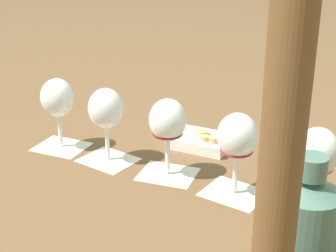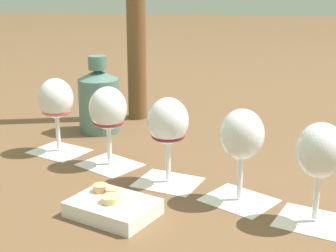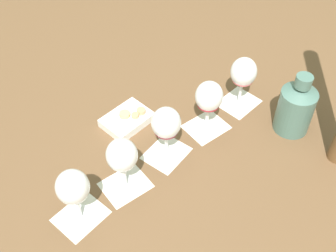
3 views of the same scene
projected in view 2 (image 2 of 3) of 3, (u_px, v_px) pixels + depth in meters
The scene contains 13 objects.
ground_plane at pixel (168, 183), 1.00m from camera, with size 8.00×8.00×0.00m, color brown.
tasting_card_0 at pixel (59, 151), 1.18m from camera, with size 0.15×0.14×0.00m.
tasting_card_1 at pixel (110, 164), 1.09m from camera, with size 0.15×0.15×0.00m.
tasting_card_2 at pixel (170, 182), 1.00m from camera, with size 0.14×0.13×0.00m.
tasting_card_3 at pixel (239, 200), 0.93m from camera, with size 0.15×0.15×0.00m.
tasting_card_4 at pixel (314, 222), 0.85m from camera, with size 0.15×0.14×0.00m.
wine_glass_0 at pixel (56, 102), 1.14m from camera, with size 0.08×0.08×0.17m.
wine_glass_1 at pixel (108, 112), 1.06m from camera, with size 0.08×0.08×0.17m.
wine_glass_2 at pixel (171, 126), 0.97m from camera, with size 0.08×0.08×0.17m.
wine_glass_3 at pixel (242, 139), 0.89m from camera, with size 0.08×0.08×0.17m.
wine_glass_4 at pixel (320, 156), 0.81m from camera, with size 0.08×0.08×0.17m.
ceramic_vase at pixel (99, 99), 1.30m from camera, with size 0.10×0.10×0.19m.
snack_dish at pixel (113, 207), 0.87m from camera, with size 0.17×0.15×0.04m.
Camera 2 is at (0.14, -0.92, 0.40)m, focal length 55.00 mm.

